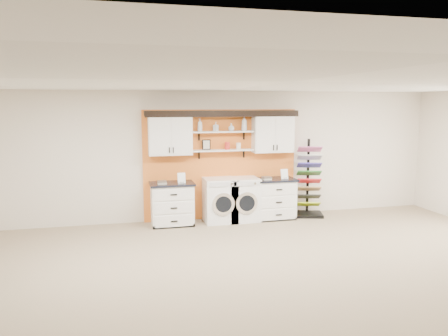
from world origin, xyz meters
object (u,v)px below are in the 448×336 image
object	(u,v)px
washer	(220,200)
base_cabinet_left	(172,204)
dryer	(242,199)
sample_rack	(308,192)
base_cabinet_right	(274,198)

from	to	relation	value
washer	base_cabinet_left	bearing A→B (deg)	179.81
dryer	sample_rack	bearing A→B (deg)	1.43
base_cabinet_right	dryer	size ratio (longest dim) A/B	0.97
dryer	washer	bearing A→B (deg)	180.00
base_cabinet_left	sample_rack	distance (m)	3.10
washer	dryer	world-z (taller)	washer
base_cabinet_left	washer	bearing A→B (deg)	-0.19
washer	sample_rack	distance (m)	2.07
base_cabinet_left	base_cabinet_right	xyz separation A→B (m)	(2.26, 0.00, -0.00)
dryer	base_cabinet_left	bearing A→B (deg)	179.87
washer	sample_rack	bearing A→B (deg)	1.08
base_cabinet_left	dryer	size ratio (longest dim) A/B	0.98
washer	sample_rack	world-z (taller)	sample_rack
base_cabinet_right	washer	distance (m)	1.23
base_cabinet_right	base_cabinet_left	bearing A→B (deg)	-180.00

